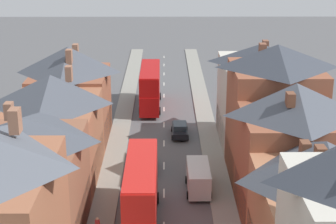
% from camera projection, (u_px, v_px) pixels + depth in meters
% --- Properties ---
extents(pavement_left, '(2.20, 104.00, 0.14)m').
position_uv_depth(pavement_left, '(115.00, 157.00, 57.91)').
color(pavement_left, gray).
rests_on(pavement_left, ground).
extents(pavement_right, '(2.20, 104.00, 0.14)m').
position_uv_depth(pavement_right, '(213.00, 157.00, 57.98)').
color(pavement_right, gray).
rests_on(pavement_right, ground).
extents(centre_line_dashes, '(0.14, 97.80, 0.01)m').
position_uv_depth(centre_line_dashes, '(164.00, 166.00, 56.07)').
color(centre_line_dashes, silver).
rests_on(centre_line_dashes, ground).
extents(terrace_row_left, '(8.00, 58.82, 12.87)m').
position_uv_depth(terrace_row_left, '(11.00, 203.00, 37.29)').
color(terrace_row_left, '#A36042').
rests_on(terrace_row_left, ground).
extents(terrace_row_right, '(8.00, 59.39, 14.30)m').
position_uv_depth(terrace_row_right, '(323.00, 202.00, 35.86)').
color(terrace_row_right, brown).
rests_on(terrace_row_right, ground).
extents(double_decker_bus_lead, '(2.74, 10.80, 5.30)m').
position_uv_depth(double_decker_bus_lead, '(141.00, 191.00, 44.51)').
color(double_decker_bus_lead, red).
rests_on(double_decker_bus_lead, ground).
extents(double_decker_bus_mid_street, '(2.74, 10.80, 5.30)m').
position_uv_depth(double_decker_bus_mid_street, '(150.00, 87.00, 72.95)').
color(double_decker_bus_mid_street, '#B70F0F').
rests_on(double_decker_bus_mid_street, ground).
extents(car_near_blue, '(1.90, 4.18, 1.70)m').
position_uv_depth(car_near_blue, '(146.00, 162.00, 54.80)').
color(car_near_blue, maroon).
rests_on(car_near_blue, ground).
extents(car_parked_right_a, '(1.90, 4.40, 1.58)m').
position_uv_depth(car_parked_right_a, '(180.00, 129.00, 63.66)').
color(car_parked_right_a, black).
rests_on(car_parked_right_a, ground).
extents(delivery_van, '(2.20, 5.20, 2.41)m').
position_uv_depth(delivery_van, '(198.00, 177.00, 50.40)').
color(delivery_van, silver).
rests_on(delivery_van, ground).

